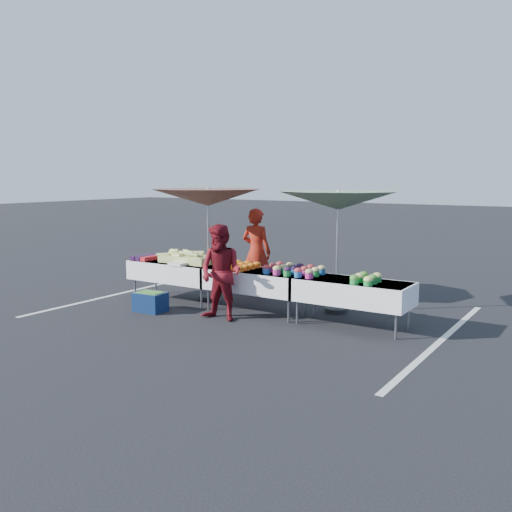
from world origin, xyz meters
The scene contains 17 objects.
ground centered at (0.00, 0.00, 0.00)m, with size 80.00×80.00×0.00m, color black.
stripe_left centered at (-3.20, 0.00, 0.00)m, with size 0.10×5.00×0.00m, color silver.
stripe_right centered at (3.20, 0.00, 0.00)m, with size 0.10×5.00×0.00m, color silver.
table_left centered at (-1.80, 0.00, 0.58)m, with size 1.86×0.81×0.75m.
table_center centered at (0.00, 0.00, 0.58)m, with size 1.86×0.81×0.75m.
table_right centered at (1.80, 0.00, 0.58)m, with size 1.86×0.81×0.75m.
berry_punnets centered at (-2.51, -0.06, 0.79)m, with size 0.40×0.54×0.08m.
corn_pile centered at (-1.56, 0.04, 0.84)m, with size 1.16×0.57×0.26m.
plastic_bags centered at (-1.50, -0.30, 0.78)m, with size 0.30×0.25×0.05m, color white.
carrot_bowls centered at (-0.35, -0.01, 0.80)m, with size 0.55×0.69×0.11m.
potato_cups centered at (0.75, 0.00, 0.83)m, with size 0.94×0.58×0.16m.
bean_baskets centered at (2.06, -0.10, 0.82)m, with size 0.36×0.50×0.15m.
vendor centered at (-0.83, 1.30, 0.87)m, with size 0.64×0.42×1.74m, color #9E2012.
customer centered at (-0.20, -0.75, 0.80)m, with size 0.77×0.60×1.59m, color maroon.
umbrella_left centered at (-1.34, 0.40, 1.95)m, with size 2.21×2.21×2.15m.
umbrella_right centered at (1.16, 0.80, 1.94)m, with size 2.15×2.15×2.14m.
storage_bin centered at (-1.62, -0.94, 0.18)m, with size 0.55×0.42×0.35m.
Camera 1 is at (5.28, -8.20, 2.37)m, focal length 40.00 mm.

